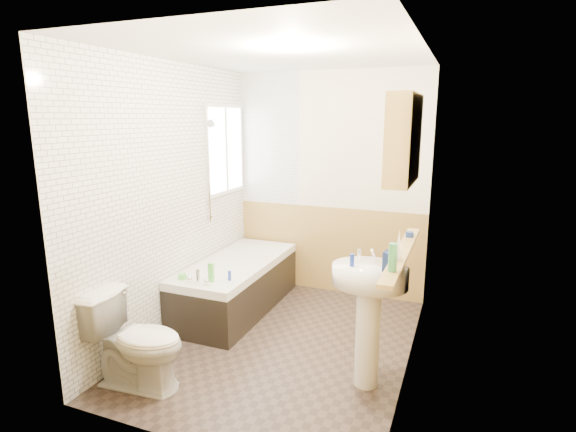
{
  "coord_description": "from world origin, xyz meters",
  "views": [
    {
      "loc": [
        1.43,
        -3.44,
        2.01
      ],
      "look_at": [
        0.0,
        0.15,
        1.15
      ],
      "focal_mm": 28.0,
      "sensor_mm": 36.0,
      "label": 1
    }
  ],
  "objects_px": {
    "sink": "(369,301)",
    "pine_shelf": "(402,253)",
    "medicine_cabinet": "(404,139)",
    "toilet": "(137,341)",
    "bathtub": "(237,284)"
  },
  "relations": [
    {
      "from": "sink",
      "to": "pine_shelf",
      "type": "relative_size",
      "value": 0.72
    },
    {
      "from": "medicine_cabinet",
      "to": "pine_shelf",
      "type": "bearing_deg",
      "value": 62.15
    },
    {
      "from": "toilet",
      "to": "pine_shelf",
      "type": "distance_m",
      "value": 2.08
    },
    {
      "from": "toilet",
      "to": "medicine_cabinet",
      "type": "height_order",
      "value": "medicine_cabinet"
    },
    {
      "from": "toilet",
      "to": "pine_shelf",
      "type": "xyz_separation_m",
      "value": [
        1.8,
        0.81,
        0.66
      ]
    },
    {
      "from": "toilet",
      "to": "medicine_cabinet",
      "type": "bearing_deg",
      "value": -71.6
    },
    {
      "from": "bathtub",
      "to": "sink",
      "type": "distance_m",
      "value": 1.84
    },
    {
      "from": "bathtub",
      "to": "pine_shelf",
      "type": "distance_m",
      "value": 2.05
    },
    {
      "from": "bathtub",
      "to": "toilet",
      "type": "xyz_separation_m",
      "value": [
        -0.03,
        -1.52,
        0.09
      ]
    },
    {
      "from": "bathtub",
      "to": "toilet",
      "type": "height_order",
      "value": "toilet"
    },
    {
      "from": "toilet",
      "to": "pine_shelf",
      "type": "relative_size",
      "value": 0.5
    },
    {
      "from": "pine_shelf",
      "to": "medicine_cabinet",
      "type": "distance_m",
      "value": 0.83
    },
    {
      "from": "pine_shelf",
      "to": "medicine_cabinet",
      "type": "relative_size",
      "value": 2.19
    },
    {
      "from": "toilet",
      "to": "sink",
      "type": "distance_m",
      "value": 1.76
    },
    {
      "from": "toilet",
      "to": "sink",
      "type": "bearing_deg",
      "value": -72.58
    }
  ]
}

